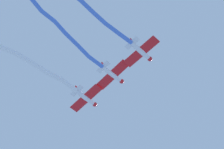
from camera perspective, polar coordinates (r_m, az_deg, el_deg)
airplane_lead at (r=74.15m, az=3.77°, el=3.03°), size 6.96×5.42×1.76m
smoke_trail_lead at (r=70.72m, az=-3.22°, el=8.71°), size 8.12×17.83×1.78m
airplane_left_wing at (r=76.71m, az=0.07°, el=0.03°), size 7.01×5.44×1.76m
smoke_trail_left_wing at (r=71.96m, az=-6.63°, el=5.99°), size 11.85×17.17×2.27m
airplane_right_wing at (r=79.27m, az=-3.40°, el=-3.01°), size 6.99×5.43×1.76m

